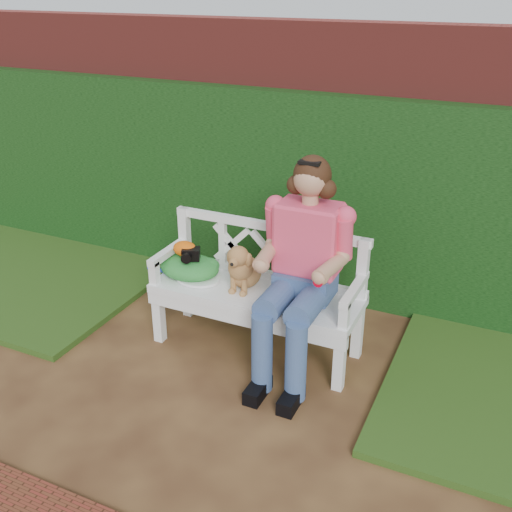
% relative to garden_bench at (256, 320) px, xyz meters
% --- Properties ---
extents(ground, '(60.00, 60.00, 0.00)m').
position_rel_garden_bench_xyz_m(ground, '(-0.13, -0.68, -0.24)').
color(ground, '#341D12').
extents(brick_wall, '(10.00, 0.30, 2.20)m').
position_rel_garden_bench_xyz_m(brick_wall, '(-0.13, 1.22, 0.86)').
color(brick_wall, maroon).
rests_on(brick_wall, ground).
extents(ivy_hedge, '(10.00, 0.18, 1.70)m').
position_rel_garden_bench_xyz_m(ivy_hedge, '(-0.13, 1.00, 0.61)').
color(ivy_hedge, '#22541D').
rests_on(ivy_hedge, ground).
extents(grass_left, '(2.60, 2.00, 0.05)m').
position_rel_garden_bench_xyz_m(grass_left, '(-2.53, 0.22, -0.21)').
color(grass_left, black).
rests_on(grass_left, ground).
extents(garden_bench, '(1.61, 0.69, 0.48)m').
position_rel_garden_bench_xyz_m(garden_bench, '(0.00, 0.00, 0.00)').
color(garden_bench, white).
rests_on(garden_bench, ground).
extents(seated_woman, '(0.72, 0.91, 1.51)m').
position_rel_garden_bench_xyz_m(seated_woman, '(0.37, -0.02, 0.52)').
color(seated_woman, '#C9425B').
rests_on(seated_woman, ground).
extents(dog, '(0.26, 0.34, 0.36)m').
position_rel_garden_bench_xyz_m(dog, '(-0.10, 0.01, 0.42)').
color(dog, '#AC7140').
rests_on(dog, garden_bench).
extents(tennis_racket, '(0.64, 0.30, 0.03)m').
position_rel_garden_bench_xyz_m(tennis_racket, '(-0.48, -0.04, 0.26)').
color(tennis_racket, beige).
rests_on(tennis_racket, garden_bench).
extents(green_bag, '(0.50, 0.41, 0.16)m').
position_rel_garden_bench_xyz_m(green_bag, '(-0.54, -0.00, 0.32)').
color(green_bag, '#247233').
rests_on(green_bag, garden_bench).
extents(camera_item, '(0.16, 0.14, 0.09)m').
position_rel_garden_bench_xyz_m(camera_item, '(-0.51, -0.03, 0.44)').
color(camera_item, black).
rests_on(camera_item, green_bag).
extents(baseball_glove, '(0.21, 0.17, 0.12)m').
position_rel_garden_bench_xyz_m(baseball_glove, '(-0.57, 0.00, 0.45)').
color(baseball_glove, '#DB580A').
rests_on(baseball_glove, green_bag).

